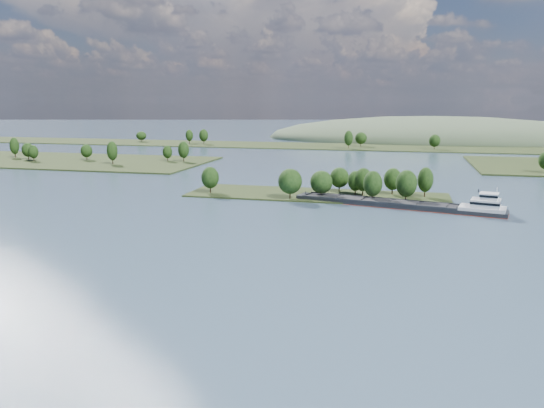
# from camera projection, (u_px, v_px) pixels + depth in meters

# --- Properties ---
(ground) EXTENTS (1800.00, 1800.00, 0.00)m
(ground) POSITION_uv_depth(u_px,v_px,m) (283.00, 233.00, 148.54)
(ground) COLOR #334759
(ground) RESTS_ON ground
(tree_island) EXTENTS (100.00, 30.94, 12.80)m
(tree_island) POSITION_uv_depth(u_px,v_px,m) (331.00, 187.00, 201.94)
(tree_island) COLOR black
(tree_island) RESTS_ON ground
(back_shoreline) EXTENTS (900.00, 60.00, 14.70)m
(back_shoreline) POSITION_uv_depth(u_px,v_px,m) (373.00, 147.00, 412.76)
(back_shoreline) COLOR black
(back_shoreline) RESTS_ON ground
(hill_west) EXTENTS (320.00, 160.00, 44.00)m
(hill_west) POSITION_uv_depth(u_px,v_px,m) (435.00, 140.00, 496.34)
(hill_west) COLOR #3C4C34
(hill_west) RESTS_ON ground
(cargo_barge) EXTENTS (72.63, 24.29, 9.81)m
(cargo_barge) POSITION_uv_depth(u_px,v_px,m) (411.00, 204.00, 182.20)
(cargo_barge) COLOR black
(cargo_barge) RESTS_ON ground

